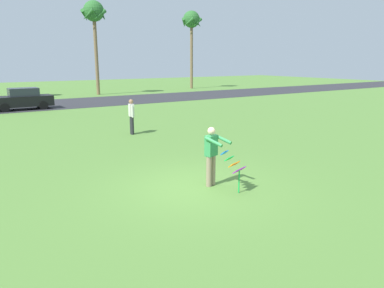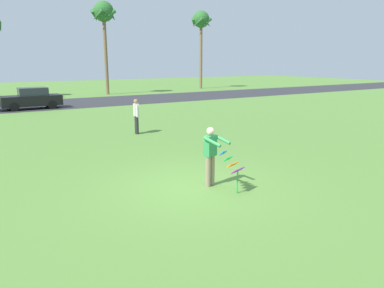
# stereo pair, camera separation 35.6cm
# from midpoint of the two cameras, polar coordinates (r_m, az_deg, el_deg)

# --- Properties ---
(ground_plane) EXTENTS (120.00, 120.00, 0.00)m
(ground_plane) POSITION_cam_midpoint_polar(r_m,az_deg,el_deg) (10.48, -0.52, -6.84)
(ground_plane) COLOR #568438
(road_strip) EXTENTS (120.00, 8.00, 0.01)m
(road_strip) POSITION_cam_midpoint_polar(r_m,az_deg,el_deg) (32.44, -23.72, 5.63)
(road_strip) COLOR #2D2D33
(road_strip) RESTS_ON ground
(person_kite_flyer) EXTENTS (0.68, 0.75, 1.73)m
(person_kite_flyer) POSITION_cam_midpoint_polar(r_m,az_deg,el_deg) (10.35, 2.14, -1.60)
(person_kite_flyer) COLOR gray
(person_kite_flyer) RESTS_ON ground
(kite_held) EXTENTS (0.56, 0.72, 1.13)m
(kite_held) POSITION_cam_midpoint_polar(r_m,az_deg,el_deg) (9.97, 5.65, -3.39)
(kite_held) COLOR blue
(kite_held) RESTS_ON ground
(parked_car_black) EXTENTS (4.22, 1.87, 1.60)m
(parked_car_black) POSITION_cam_midpoint_polar(r_m,az_deg,el_deg) (29.81, -25.50, 6.39)
(parked_car_black) COLOR black
(parked_car_black) RESTS_ON ground
(palm_tree_centre_far) EXTENTS (2.58, 2.71, 9.57)m
(palm_tree_centre_far) POSITION_cam_midpoint_polar(r_m,az_deg,el_deg) (40.64, -15.47, 18.94)
(palm_tree_centre_far) COLOR brown
(palm_tree_centre_far) RESTS_ON ground
(palm_tree_far_left) EXTENTS (2.58, 2.71, 9.72)m
(palm_tree_far_left) POSITION_cam_midpoint_polar(r_m,az_deg,el_deg) (48.19, -0.30, 18.53)
(palm_tree_far_left) COLOR brown
(palm_tree_far_left) RESTS_ON ground
(person_walker_near) EXTENTS (0.29, 0.56, 1.73)m
(person_walker_near) POSITION_cam_midpoint_polar(r_m,az_deg,el_deg) (18.06, -10.08, 4.44)
(person_walker_near) COLOR #26262B
(person_walker_near) RESTS_ON ground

